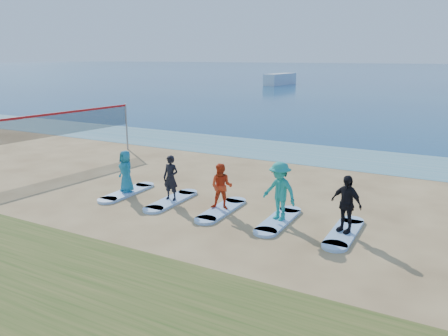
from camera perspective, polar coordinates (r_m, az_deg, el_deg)
The scene contains 15 objects.
ground at distance 13.58m, azimuth 1.54°, elevation -7.11°, with size 600.00×600.00×0.00m, color tan.
shallow_water at distance 23.05m, azimuth 13.46°, elevation 1.56°, with size 600.00×600.00×0.00m, color teal.
ocean at distance 171.44m, azimuth 27.08°, elevation 11.23°, with size 600.00×600.00×0.00m, color navy.
volleyball_net at distance 21.51m, azimuth -21.52°, elevation 5.20°, with size 1.08×9.04×2.50m.
boat_offshore_a at distance 79.63m, azimuth 7.32°, elevation 10.73°, with size 2.18×8.67×1.96m, color silver.
surfboard_0 at distance 16.70m, azimuth -12.54°, elevation -3.13°, with size 0.70×2.20×0.09m, color #9BC6F1.
student_0 at distance 16.48m, azimuth -12.69°, elevation -0.40°, with size 0.76×0.49×1.55m, color teal.
surfboard_1 at distance 15.51m, azimuth -6.88°, elevation -4.25°, with size 0.70×2.20×0.09m, color #9BC6F1.
student_1 at distance 15.26m, azimuth -6.97°, elevation -1.29°, with size 0.58×0.38×1.58m, color black.
surfboard_2 at distance 14.49m, azimuth -0.32°, elevation -5.50°, with size 0.70×2.20×0.09m, color #9BC6F1.
student_2 at distance 14.24m, azimuth -0.33°, elevation -2.44°, with size 0.74×0.58×1.52m, color red.
surfboard_3 at distance 13.70m, azimuth 7.13°, elevation -6.82°, with size 0.70×2.20×0.09m, color #9BC6F1.
student_3 at distance 13.38m, azimuth 7.26°, elevation -3.01°, with size 1.18×0.68×1.82m, color teal.
surfboard_4 at distance 13.17m, azimuth 15.39°, elevation -8.15°, with size 0.70×2.20×0.09m, color #9BC6F1.
student_4 at distance 12.86m, azimuth 15.65°, elevation -4.51°, with size 0.98×0.41×1.67m, color black.
Camera 1 is at (5.69, -11.27, 4.98)m, focal length 35.00 mm.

